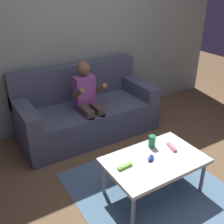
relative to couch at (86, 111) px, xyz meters
name	(u,v)px	position (x,y,z in m)	size (l,w,h in m)	color
ground_plane	(172,195)	(0.16, -1.50, -0.30)	(9.22, 9.22, 0.00)	brown
wall_back	(80,31)	(0.16, 0.39, 0.95)	(4.61, 0.05, 2.50)	gray
couch	(86,111)	(0.00, 0.00, 0.00)	(1.74, 0.80, 0.87)	#474C60
person_seated_on_couch	(88,98)	(-0.05, -0.19, 0.27)	(0.35, 0.43, 1.00)	#4C4238
coffee_table	(155,162)	(0.02, -1.37, 0.06)	(0.90, 0.57, 0.39)	beige
area_rug	(152,192)	(0.02, -1.37, -0.29)	(1.40, 1.47, 0.01)	slate
game_remote_lime_near_edge	(125,166)	(-0.28, -1.33, 0.11)	(0.14, 0.04, 0.03)	#72C638
nunchuk_blue	(151,158)	(-0.02, -1.36, 0.12)	(0.10, 0.08, 0.05)	blue
game_remote_pink_far_corner	(172,147)	(0.27, -1.32, 0.11)	(0.07, 0.14, 0.03)	pink
soda_can	(152,141)	(0.12, -1.20, 0.16)	(0.07, 0.07, 0.12)	#1E7F47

